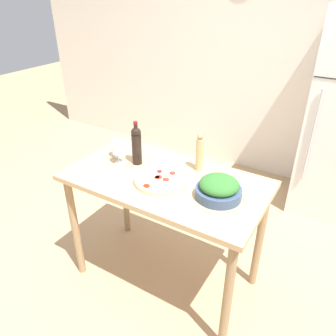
% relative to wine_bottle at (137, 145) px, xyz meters
% --- Properties ---
extents(ground_plane, '(14.00, 14.00, 0.00)m').
position_rel_wine_bottle_xyz_m(ground_plane, '(0.28, -0.07, -1.05)').
color(ground_plane, tan).
extents(wall_back, '(6.40, 0.09, 2.60)m').
position_rel_wine_bottle_xyz_m(wall_back, '(0.28, 2.01, 0.25)').
color(wall_back, silver).
rests_on(wall_back, ground_plane).
extents(prep_counter, '(1.33, 0.72, 0.91)m').
position_rel_wine_bottle_xyz_m(prep_counter, '(0.28, -0.07, -0.27)').
color(prep_counter, tan).
rests_on(prep_counter, ground_plane).
extents(wine_bottle, '(0.07, 0.07, 0.32)m').
position_rel_wine_bottle_xyz_m(wine_bottle, '(0.00, 0.00, 0.00)').
color(wine_bottle, black).
rests_on(wine_bottle, prep_counter).
extents(wine_glass_near, '(0.08, 0.08, 0.14)m').
position_rel_wine_bottle_xyz_m(wine_glass_near, '(-0.12, -0.06, -0.05)').
color(wine_glass_near, silver).
rests_on(wine_glass_near, prep_counter).
extents(wine_glass_far, '(0.08, 0.08, 0.14)m').
position_rel_wine_bottle_xyz_m(wine_glass_far, '(-0.19, 0.01, -0.04)').
color(wine_glass_far, silver).
rests_on(wine_glass_far, prep_counter).
extents(pepper_mill, '(0.05, 0.05, 0.27)m').
position_rel_wine_bottle_xyz_m(pepper_mill, '(0.41, 0.14, -0.01)').
color(pepper_mill, tan).
rests_on(pepper_mill, prep_counter).
extents(salad_bowl, '(0.28, 0.28, 0.14)m').
position_rel_wine_bottle_xyz_m(salad_bowl, '(0.66, -0.09, -0.08)').
color(salad_bowl, '#384C6B').
rests_on(salad_bowl, prep_counter).
extents(homemade_pizza, '(0.35, 0.35, 0.04)m').
position_rel_wine_bottle_xyz_m(homemade_pizza, '(0.28, -0.13, -0.13)').
color(homemade_pizza, beige).
rests_on(homemade_pizza, prep_counter).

